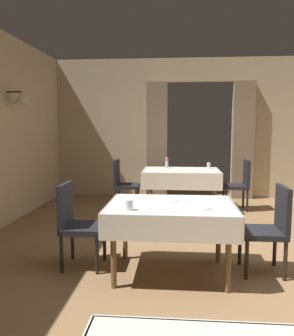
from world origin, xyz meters
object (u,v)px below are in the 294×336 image
at_px(dining_table_mid, 171,212).
at_px(flower_vase_far, 167,162).
at_px(dining_table_far, 181,175).
at_px(chair_mid_left, 76,221).
at_px(chair_far_right, 240,182).
at_px(glass_far_b, 209,165).
at_px(plate_mid_c, 168,200).
at_px(chair_mid_right, 271,225).
at_px(glass_mid_a, 129,205).
at_px(chair_far_left, 123,182).
at_px(plate_mid_b, 199,208).

height_order(dining_table_mid, flower_vase_far, flower_vase_far).
distance_m(dining_table_far, chair_mid_left, 3.02).
xyz_separation_m(chair_far_right, glass_far_b, (-0.56, 0.15, 0.29)).
height_order(plate_mid_c, glass_far_b, glass_far_b).
bearing_deg(chair_mid_right, chair_mid_left, -179.88).
bearing_deg(glass_mid_a, chair_mid_left, 146.67).
xyz_separation_m(chair_mid_left, glass_mid_a, (0.65, -0.43, 0.28)).
bearing_deg(plate_mid_c, flower_vase_far, 91.85).
xyz_separation_m(glass_mid_a, plate_mid_c, (0.36, 0.47, -0.04)).
relative_size(dining_table_mid, dining_table_far, 0.93).
bearing_deg(chair_mid_left, flower_vase_far, 73.22).
bearing_deg(dining_table_mid, chair_far_left, 108.32).
relative_size(chair_mid_right, glass_mid_a, 9.53).
xyz_separation_m(glass_mid_a, plate_mid_b, (0.67, 0.14, -0.04)).
bearing_deg(glass_mid_a, plate_mid_c, 52.86).
bearing_deg(flower_vase_far, chair_mid_left, -106.78).
bearing_deg(chair_far_left, glass_far_b, 9.40).
xyz_separation_m(glass_mid_a, glass_far_b, (1.06, 3.45, 0.01)).
distance_m(chair_mid_right, plate_mid_c, 1.10).
xyz_separation_m(chair_mid_right, glass_far_b, (-0.37, 3.01, 0.29)).
height_order(dining_table_far, glass_far_b, glass_far_b).
height_order(chair_mid_left, plate_mid_b, chair_mid_left).
bearing_deg(plate_mid_b, glass_far_b, 83.28).
height_order(dining_table_mid, glass_mid_a, glass_mid_a).
bearing_deg(plate_mid_b, glass_mid_a, -167.92).
bearing_deg(chair_far_right, chair_far_left, -177.01).
xyz_separation_m(dining_table_far, plate_mid_c, (-0.18, -2.73, 0.10)).
relative_size(dining_table_far, chair_far_left, 1.52).
height_order(glass_mid_a, plate_mid_b, glass_mid_a).
bearing_deg(chair_mid_right, dining_table_mid, -173.52).
bearing_deg(glass_far_b, plate_mid_c, -103.29).
height_order(chair_mid_right, chair_far_left, same).
xyz_separation_m(chair_far_right, plate_mid_b, (-0.95, -3.15, 0.24)).
bearing_deg(dining_table_far, glass_mid_a, -99.46).
relative_size(chair_far_right, flower_vase_far, 4.47).
bearing_deg(dining_table_mid, glass_mid_a, -141.46).
height_order(chair_mid_left, glass_mid_a, chair_mid_left).
relative_size(glass_mid_a, plate_mid_b, 0.42).
relative_size(glass_mid_a, glass_far_b, 0.84).
bearing_deg(chair_far_left, chair_mid_right, -54.09).
xyz_separation_m(dining_table_mid, chair_mid_right, (1.04, 0.12, -0.14)).
bearing_deg(glass_far_b, chair_far_left, -170.60).
relative_size(plate_mid_b, flower_vase_far, 1.11).
relative_size(dining_table_mid, chair_mid_right, 1.41).
distance_m(chair_far_left, glass_mid_a, 3.24).
distance_m(glass_mid_a, glass_far_b, 3.60).
distance_m(plate_mid_c, glass_far_b, 3.06).
height_order(glass_mid_a, glass_far_b, glass_far_b).
xyz_separation_m(chair_mid_left, glass_far_b, (1.71, 3.02, 0.29)).
xyz_separation_m(chair_mid_right, plate_mid_b, (-0.76, -0.29, 0.24)).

